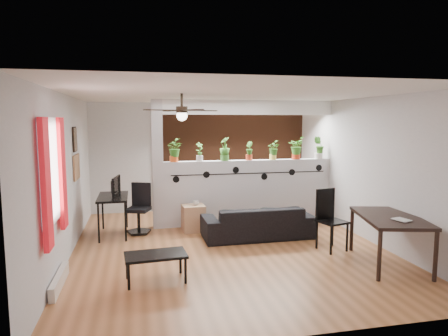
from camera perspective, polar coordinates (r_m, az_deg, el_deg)
room_shell at (r=6.79m, az=0.52°, el=-0.66°), size 6.30×7.10×2.90m
partition_wall at (r=8.52m, az=3.57°, el=-3.39°), size 3.60×0.18×1.35m
ceiling_header at (r=8.39m, az=3.66°, el=8.63°), size 3.60×0.18×0.30m
pier_column at (r=8.13m, az=-9.48°, el=0.49°), size 0.22×0.20×2.60m
brick_panel at (r=9.85m, az=1.28°, el=1.68°), size 3.90×0.05×2.60m
vine_decal at (r=8.37m, az=3.76°, el=-0.77°), size 3.31×0.01×0.30m
window_assembly at (r=5.52m, az=-23.32°, el=-0.77°), size 0.09×1.30×1.55m
baseboard_heater at (r=5.87m, az=-22.48°, el=-14.64°), size 0.08×1.00×0.18m
corkboard at (r=7.65m, az=-20.31°, el=0.14°), size 0.03×0.60×0.45m
framed_art at (r=7.56m, az=-20.54°, el=3.86°), size 0.03×0.34×0.44m
ceiling_fan at (r=6.31m, az=-6.04°, el=7.96°), size 1.19×1.19×0.43m
potted_plant_0 at (r=8.12m, az=-7.19°, el=2.64°), size 0.26×0.30×0.47m
potted_plant_1 at (r=8.19m, az=-3.51°, el=2.42°), size 0.22×0.20×0.39m
potted_plant_2 at (r=8.28m, az=0.10°, el=2.81°), size 0.25×0.29×0.48m
potted_plant_3 at (r=8.41m, az=3.61°, el=2.56°), size 0.18×0.21×0.39m
potted_plant_4 at (r=8.57m, az=7.01°, el=2.64°), size 0.17×0.21×0.41m
potted_plant_5 at (r=8.75m, az=10.28°, el=2.94°), size 0.33×0.33×0.49m
potted_plant_6 at (r=8.96m, az=13.39°, el=2.95°), size 0.33×0.30×0.49m
sofa at (r=7.56m, az=4.82°, el=-7.73°), size 1.96×0.79×0.57m
cube_shelf at (r=7.96m, az=-4.39°, el=-7.17°), size 0.46×0.41×0.52m
cup at (r=7.90m, az=-4.05°, el=-4.98°), size 0.15×0.15×0.09m
computer_desk at (r=7.89m, az=-15.58°, el=-4.39°), size 0.56×1.05×0.76m
monitor at (r=8.01m, az=-15.56°, el=-2.99°), size 0.35×0.11×0.19m
office_chair at (r=7.96m, az=-11.97°, el=-6.12°), size 0.52×0.52×0.95m
dining_table at (r=6.57m, az=22.66°, el=-7.04°), size 1.14×1.53×0.75m
book at (r=6.25m, az=23.51°, el=-6.90°), size 0.22×0.27×0.02m
folding_chair at (r=7.04m, az=14.72°, el=-6.34°), size 0.51×0.51×1.03m
coffee_table at (r=5.62m, az=-9.73°, el=-12.39°), size 0.86×0.52×0.39m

